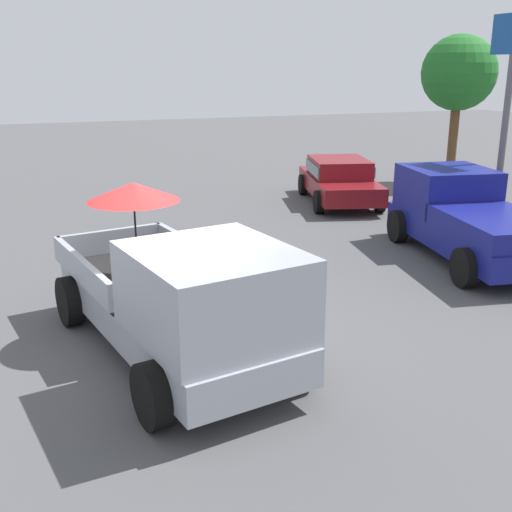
% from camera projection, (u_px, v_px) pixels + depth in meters
% --- Properties ---
extents(ground_plane, '(80.00, 80.00, 0.00)m').
position_uv_depth(ground_plane, '(171.00, 350.00, 9.20)').
color(ground_plane, '#4C4C4F').
extents(pickup_truck_main, '(5.30, 2.94, 2.39)m').
position_uv_depth(pickup_truck_main, '(181.00, 297.00, 8.54)').
color(pickup_truck_main, black).
rests_on(pickup_truck_main, ground).
extents(pickup_truck_far, '(5.05, 2.87, 1.80)m').
position_uv_depth(pickup_truck_far, '(466.00, 218.00, 13.45)').
color(pickup_truck_far, black).
rests_on(pickup_truck_far, ground).
extents(parked_sedan_near, '(4.62, 2.87, 1.33)m').
position_uv_depth(parked_sedan_near, '(339.00, 178.00, 18.86)').
color(parked_sedan_near, black).
rests_on(parked_sedan_near, ground).
extents(motel_sign, '(1.40, 0.16, 5.16)m').
position_uv_depth(motel_sign, '(510.00, 83.00, 14.44)').
color(motel_sign, '#59595B').
rests_on(motel_sign, ground).
extents(tree_by_lot, '(2.55, 2.55, 5.05)m').
position_uv_depth(tree_by_lot, '(459.00, 74.00, 21.22)').
color(tree_by_lot, brown).
rests_on(tree_by_lot, ground).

